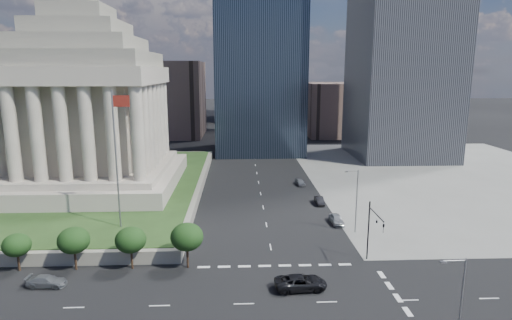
{
  "coord_description": "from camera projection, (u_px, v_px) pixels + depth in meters",
  "views": [
    {
      "loc": [
        -4.42,
        -36.78,
        24.51
      ],
      "look_at": [
        -2.4,
        12.12,
        14.31
      ],
      "focal_mm": 30.0,
      "sensor_mm": 36.0,
      "label": 1
    }
  ],
  "objects": [
    {
      "name": "plaza_lawn",
      "position": [
        42.0,
        183.0,
        87.86
      ],
      "size": [
        64.0,
        68.0,
        0.1
      ],
      "primitive_type": "cube",
      "color": "#243C18",
      "rests_on": "plaza_terrace"
    },
    {
      "name": "parked_sedan_far",
      "position": [
        300.0,
        182.0,
        93.55
      ],
      "size": [
        4.22,
        2.07,
        1.39
      ],
      "primitive_type": "imported",
      "rotation": [
        0.0,
        0.0,
        0.11
      ],
      "color": "slate",
      "rests_on": "ground"
    },
    {
      "name": "building_filler_nw",
      "position": [
        172.0,
        99.0,
        164.24
      ],
      "size": [
        24.0,
        30.0,
        28.0
      ],
      "primitive_type": "cube",
      "color": "brown",
      "rests_on": "ground"
    },
    {
      "name": "sidewalk_ne",
      "position": [
        451.0,
        176.0,
        101.71
      ],
      "size": [
        68.0,
        90.0,
        0.03
      ],
      "primitive_type": "cube",
      "color": "slate",
      "rests_on": "ground"
    },
    {
      "name": "flagpole",
      "position": [
        117.0,
        152.0,
        61.07
      ],
      "size": [
        2.52,
        0.24,
        20.0
      ],
      "color": "slate",
      "rests_on": "plaza_lawn"
    },
    {
      "name": "parked_sedan_mid",
      "position": [
        319.0,
        201.0,
        80.18
      ],
      "size": [
        4.09,
        1.44,
        1.35
      ],
      "primitive_type": "imported",
      "rotation": [
        0.0,
        0.0,
        0.0
      ],
      "color": "black",
      "rests_on": "ground"
    },
    {
      "name": "building_filler_ne",
      "position": [
        331.0,
        109.0,
        167.57
      ],
      "size": [
        20.0,
        30.0,
        20.0
      ],
      "primitive_type": "cube",
      "color": "brown",
      "rests_on": "ground"
    },
    {
      "name": "pickup_truck",
      "position": [
        301.0,
        283.0,
        48.8
      ],
      "size": [
        6.19,
        3.23,
        1.67
      ],
      "primitive_type": "imported",
      "rotation": [
        0.0,
        0.0,
        1.65
      ],
      "color": "black",
      "rests_on": "ground"
    },
    {
      "name": "traffic_signal_ne",
      "position": [
        373.0,
        227.0,
        53.99
      ],
      "size": [
        0.3,
        5.74,
        8.0
      ],
      "color": "black",
      "rests_on": "ground"
    },
    {
      "name": "parked_sedan_near",
      "position": [
        337.0,
        219.0,
        69.84
      ],
      "size": [
        4.58,
        1.96,
        1.54
      ],
      "primitive_type": "imported",
      "rotation": [
        0.0,
        0.0,
        0.03
      ],
      "color": "gray",
      "rests_on": "ground"
    },
    {
      "name": "street_lamp_south",
      "position": [
        459.0,
        308.0,
        34.68
      ],
      "size": [
        2.13,
        0.22,
        10.0
      ],
      "color": "slate",
      "rests_on": "ground"
    },
    {
      "name": "suv_grey",
      "position": [
        47.0,
        281.0,
        49.49
      ],
      "size": [
        2.06,
        4.61,
        1.31
      ],
      "primitive_type": "imported",
      "rotation": [
        0.0,
        0.0,
        1.52
      ],
      "color": "#5C6064",
      "rests_on": "ground"
    },
    {
      "name": "plaza_terrace",
      "position": [
        42.0,
        188.0,
        88.06
      ],
      "size": [
        66.0,
        70.0,
        1.8
      ],
      "primitive_type": "cube",
      "color": "slate",
      "rests_on": "ground"
    },
    {
      "name": "war_memorial",
      "position": [
        85.0,
        88.0,
        82.36
      ],
      "size": [
        34.0,
        34.0,
        39.0
      ],
      "primitive_type": null,
      "color": "gray",
      "rests_on": "plaza_lawn"
    },
    {
      "name": "ground",
      "position": [
        252.0,
        148.0,
        138.97
      ],
      "size": [
        500.0,
        500.0,
        0.0
      ],
      "primitive_type": "plane",
      "color": "black",
      "rests_on": "ground"
    },
    {
      "name": "street_lamp_north",
      "position": [
        356.0,
        197.0,
        65.0
      ],
      "size": [
        2.13,
        0.22,
        10.0
      ],
      "color": "slate",
      "rests_on": "ground"
    },
    {
      "name": "midrise_glass",
      "position": [
        259.0,
        52.0,
        128.04
      ],
      "size": [
        26.0,
        26.0,
        60.0
      ],
      "primitive_type": "cube",
      "color": "black",
      "rests_on": "ground"
    }
  ]
}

